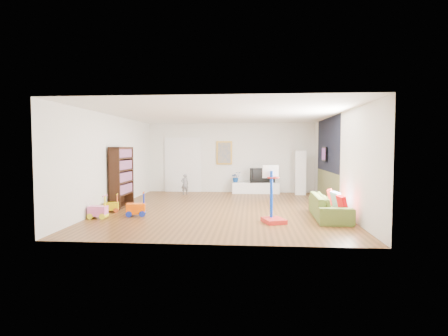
# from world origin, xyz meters

# --- Properties ---
(floor) EXTENTS (6.50, 7.50, 0.00)m
(floor) POSITION_xyz_m (0.00, 0.00, 0.00)
(floor) COLOR brown
(floor) RESTS_ON ground
(ceiling) EXTENTS (6.50, 7.50, 0.00)m
(ceiling) POSITION_xyz_m (0.00, 0.00, 2.70)
(ceiling) COLOR white
(ceiling) RESTS_ON ground
(wall_back) EXTENTS (6.50, 0.00, 2.70)m
(wall_back) POSITION_xyz_m (0.00, 3.75, 1.35)
(wall_back) COLOR silver
(wall_back) RESTS_ON ground
(wall_front) EXTENTS (6.50, 0.00, 2.70)m
(wall_front) POSITION_xyz_m (0.00, -3.75, 1.35)
(wall_front) COLOR silver
(wall_front) RESTS_ON ground
(wall_left) EXTENTS (0.00, 7.50, 2.70)m
(wall_left) POSITION_xyz_m (-3.25, 0.00, 1.35)
(wall_left) COLOR white
(wall_left) RESTS_ON ground
(wall_right) EXTENTS (0.00, 7.50, 2.70)m
(wall_right) POSITION_xyz_m (3.25, 0.00, 1.35)
(wall_right) COLOR white
(wall_right) RESTS_ON ground
(navy_accent) EXTENTS (0.01, 3.20, 1.70)m
(navy_accent) POSITION_xyz_m (3.23, 1.40, 1.85)
(navy_accent) COLOR black
(navy_accent) RESTS_ON wall_right
(olive_wainscot) EXTENTS (0.01, 3.20, 1.00)m
(olive_wainscot) POSITION_xyz_m (3.23, 1.40, 0.50)
(olive_wainscot) COLOR brown
(olive_wainscot) RESTS_ON wall_right
(doorway) EXTENTS (1.45, 0.06, 2.10)m
(doorway) POSITION_xyz_m (-1.90, 3.71, 1.05)
(doorway) COLOR white
(doorway) RESTS_ON ground
(painting_back) EXTENTS (0.62, 0.06, 0.92)m
(painting_back) POSITION_xyz_m (-0.25, 3.71, 1.55)
(painting_back) COLOR gold
(painting_back) RESTS_ON wall_back
(artwork_right) EXTENTS (0.04, 0.56, 0.46)m
(artwork_right) POSITION_xyz_m (3.17, 1.60, 1.55)
(artwork_right) COLOR #7F3F8C
(artwork_right) RESTS_ON wall_right
(media_console) EXTENTS (1.80, 0.50, 0.42)m
(media_console) POSITION_xyz_m (0.98, 3.45, 0.21)
(media_console) COLOR white
(media_console) RESTS_ON ground
(tall_cabinet) EXTENTS (0.39, 0.39, 1.63)m
(tall_cabinet) POSITION_xyz_m (2.64, 3.23, 0.82)
(tall_cabinet) COLOR white
(tall_cabinet) RESTS_ON ground
(bookshelf) EXTENTS (0.33, 1.22, 1.78)m
(bookshelf) POSITION_xyz_m (-3.04, 0.13, 0.89)
(bookshelf) COLOR black
(bookshelf) RESTS_ON ground
(sofa) EXTENTS (0.85, 2.02, 0.58)m
(sofa) POSITION_xyz_m (2.76, -1.14, 0.29)
(sofa) COLOR #596E2B
(sofa) RESTS_ON ground
(basketball_hoop) EXTENTS (0.63, 0.69, 1.35)m
(basketball_hoop) POSITION_xyz_m (1.34, -1.80, 0.68)
(basketball_hoop) COLOR red
(basketball_hoop) RESTS_ON ground
(ride_on_yellow) EXTENTS (0.41, 0.31, 0.49)m
(ride_on_yellow) POSITION_xyz_m (-2.99, -0.78, 0.25)
(ride_on_yellow) COLOR #D6B607
(ride_on_yellow) RESTS_ON ground
(ride_on_orange) EXTENTS (0.51, 0.38, 0.62)m
(ride_on_orange) POSITION_xyz_m (-2.13, -1.29, 0.31)
(ride_on_orange) COLOR #FF5600
(ride_on_orange) RESTS_ON ground
(ride_on_pink) EXTENTS (0.43, 0.27, 0.58)m
(ride_on_pink) POSITION_xyz_m (-2.98, -1.63, 0.29)
(ride_on_pink) COLOR pink
(ride_on_pink) RESTS_ON ground
(child) EXTENTS (0.34, 0.29, 0.77)m
(child) POSITION_xyz_m (-1.67, 2.90, 0.39)
(child) COLOR slate
(child) RESTS_ON ground
(tv) EXTENTS (0.98, 0.38, 0.57)m
(tv) POSITION_xyz_m (1.21, 3.44, 0.70)
(tv) COLOR black
(tv) RESTS_ON media_console
(vase_plant) EXTENTS (0.44, 0.41, 0.40)m
(vase_plant) POSITION_xyz_m (0.22, 3.47, 0.62)
(vase_plant) COLOR navy
(vase_plant) RESTS_ON media_console
(pillow_left) EXTENTS (0.15, 0.37, 0.36)m
(pillow_left) POSITION_xyz_m (2.92, -1.70, 0.46)
(pillow_left) COLOR red
(pillow_left) RESTS_ON sofa
(pillow_center) EXTENTS (0.19, 0.42, 0.41)m
(pillow_center) POSITION_xyz_m (2.94, -1.14, 0.46)
(pillow_center) COLOR silver
(pillow_center) RESTS_ON sofa
(pillow_right) EXTENTS (0.21, 0.41, 0.40)m
(pillow_right) POSITION_xyz_m (2.92, -0.59, 0.46)
(pillow_right) COLOR red
(pillow_right) RESTS_ON sofa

